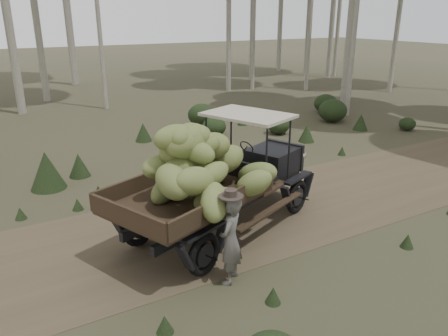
{
  "coord_description": "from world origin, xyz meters",
  "views": [
    {
      "loc": [
        -6.17,
        -7.84,
        4.52
      ],
      "look_at": [
        -1.82,
        -0.25,
        1.41
      ],
      "focal_mm": 35.0,
      "sensor_mm": 36.0,
      "label": 1
    }
  ],
  "objects": [
    {
      "name": "ground",
      "position": [
        0.0,
        0.0,
        0.0
      ],
      "size": [
        120.0,
        120.0,
        0.0
      ],
      "primitive_type": "plane",
      "color": "#473D2B",
      "rests_on": "ground"
    },
    {
      "name": "undergrowth",
      "position": [
        0.45,
        -2.03,
        0.52
      ],
      "size": [
        20.74,
        19.29,
        1.39
      ],
      "color": "#233319",
      "rests_on": "ground"
    },
    {
      "name": "banana_truck",
      "position": [
        -2.31,
        -0.56,
        1.58
      ],
      "size": [
        5.54,
        3.73,
        2.66
      ],
      "rotation": [
        0.0,
        0.0,
        0.38
      ],
      "color": "black",
      "rests_on": "ground"
    },
    {
      "name": "farmer",
      "position": [
        -2.74,
        -2.09,
        0.83
      ],
      "size": [
        0.7,
        0.68,
        1.76
      ],
      "rotation": [
        0.0,
        0.0,
        3.85
      ],
      "color": "#56544F",
      "rests_on": "ground"
    },
    {
      "name": "dirt_track",
      "position": [
        0.0,
        0.0,
        0.0
      ],
      "size": [
        70.0,
        4.0,
        0.01
      ],
      "primitive_type": "cube",
      "color": "brown",
      "rests_on": "ground"
    }
  ]
}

